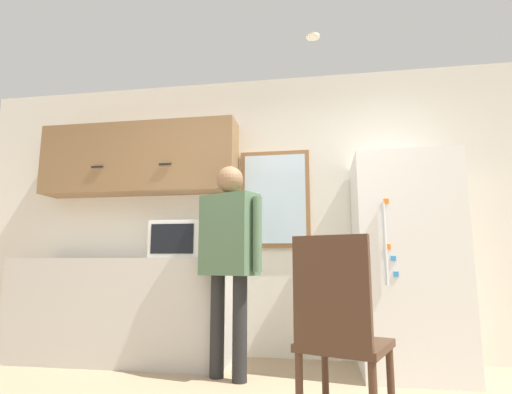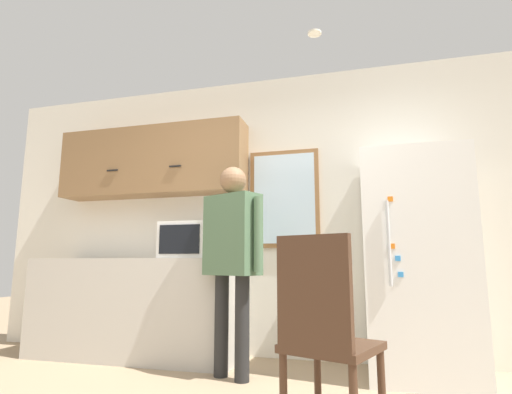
{
  "view_description": "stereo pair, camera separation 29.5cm",
  "coord_description": "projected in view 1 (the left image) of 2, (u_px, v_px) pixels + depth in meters",
  "views": [
    {
      "loc": [
        0.55,
        -1.76,
        0.86
      ],
      "look_at": [
        0.09,
        1.12,
        1.34
      ],
      "focal_mm": 28.0,
      "sensor_mm": 36.0,
      "label": 1
    },
    {
      "loc": [
        0.84,
        -1.7,
        0.86
      ],
      "look_at": [
        0.09,
        1.12,
        1.34
      ],
      "focal_mm": 28.0,
      "sensor_mm": 36.0,
      "label": 2
    }
  ],
  "objects": [
    {
      "name": "person",
      "position": [
        229.0,
        246.0,
        3.11
      ],
      "size": [
        0.55,
        0.39,
        1.62
      ],
      "rotation": [
        0.0,
        0.0,
        -0.43
      ],
      "color": "black",
      "rests_on": "ground_plane"
    },
    {
      "name": "microwave",
      "position": [
        186.0,
        240.0,
        3.52
      ],
      "size": [
        0.53,
        0.42,
        0.32
      ],
      "color": "white",
      "rests_on": "counter"
    },
    {
      "name": "refrigerator",
      "position": [
        406.0,
        263.0,
        3.22
      ],
      "size": [
        0.78,
        0.75,
        1.72
      ],
      "color": "white",
      "rests_on": "ground_plane"
    },
    {
      "name": "ceiling_light",
      "position": [
        313.0,
        37.0,
        3.25
      ],
      "size": [
        0.11,
        0.11,
        0.01
      ],
      "color": "white"
    },
    {
      "name": "upper_cabinets",
      "position": [
        139.0,
        159.0,
        3.98
      ],
      "size": [
        1.97,
        0.33,
        0.7
      ],
      "color": "olive"
    },
    {
      "name": "window",
      "position": [
        275.0,
        199.0,
        3.84
      ],
      "size": [
        0.67,
        0.05,
        0.94
      ],
      "color": "olive"
    },
    {
      "name": "counter",
      "position": [
        124.0,
        309.0,
        3.59
      ],
      "size": [
        1.97,
        0.63,
        0.9
      ],
      "color": "#BCB7AD",
      "rests_on": "ground_plane"
    },
    {
      "name": "chair",
      "position": [
        339.0,
        327.0,
        2.03
      ],
      "size": [
        0.55,
        0.55,
        0.99
      ],
      "rotation": [
        0.0,
        0.0,
        2.78
      ],
      "color": "#472D1E",
      "rests_on": "ground_plane"
    },
    {
      "name": "back_wall",
      "position": [
        262.0,
        211.0,
        3.88
      ],
      "size": [
        6.0,
        0.06,
        2.7
      ],
      "color": "silver",
      "rests_on": "ground_plane"
    }
  ]
}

